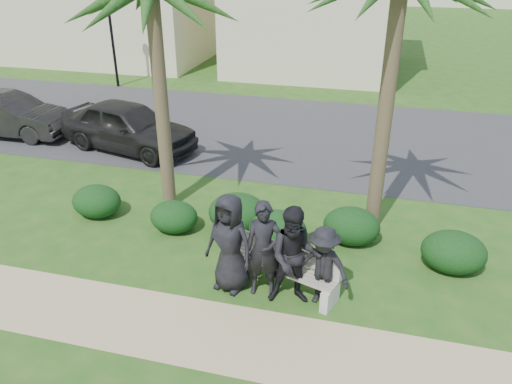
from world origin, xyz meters
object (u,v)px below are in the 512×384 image
at_px(park_bench, 279,269).
at_px(car_b, 9,115).
at_px(man_b, 264,249).
at_px(man_d, 323,266).
at_px(man_a, 230,243).
at_px(car_a, 128,126).
at_px(street_lamp, 110,17).
at_px(man_c, 295,257).

relative_size(park_bench, car_b, 0.58).
distance_m(man_b, man_d, 1.08).
relative_size(man_a, car_b, 0.46).
height_order(park_bench, car_a, car_a).
bearing_deg(car_a, car_b, 101.85).
relative_size(man_a, man_b, 1.03).
bearing_deg(street_lamp, man_b, -52.02).
height_order(man_d, car_a, man_d).
distance_m(man_a, man_b, 0.64).
height_order(man_b, car_a, man_b).
bearing_deg(man_a, man_b, 15.61).
xyz_separation_m(man_d, car_a, (-6.78, 5.85, -0.02)).
bearing_deg(man_c, car_b, 139.27).
relative_size(street_lamp, car_b, 1.03).
bearing_deg(park_bench, car_a, 155.17).
xyz_separation_m(street_lamp, car_a, (4.04, -6.66, -2.19)).
relative_size(park_bench, man_b, 1.30).
distance_m(park_bench, car_a, 8.15).
distance_m(park_bench, man_a, 1.09).
bearing_deg(car_a, man_b, -121.84).
relative_size(man_a, car_a, 0.44).
relative_size(man_b, man_c, 0.99).
bearing_deg(man_a, man_d, 15.20).
height_order(park_bench, man_b, man_b).
xyz_separation_m(park_bench, man_d, (0.83, -0.29, 0.41)).
bearing_deg(man_b, park_bench, 40.72).
bearing_deg(man_d, man_a, -165.99).
bearing_deg(man_a, street_lamp, 142.21).
bearing_deg(man_a, car_a, 147.12).
bearing_deg(man_b, car_b, 141.45).
height_order(man_c, car_b, man_c).
xyz_separation_m(park_bench, man_b, (-0.23, -0.27, 0.58)).
bearing_deg(street_lamp, man_d, -49.14).
distance_m(man_a, man_c, 1.22).
relative_size(car_a, car_b, 1.06).
distance_m(street_lamp, park_bench, 15.99).
bearing_deg(park_bench, man_d, -0.77).
height_order(man_a, man_b, man_a).
height_order(park_bench, car_b, car_b).
height_order(street_lamp, car_a, street_lamp).
relative_size(man_b, car_a, 0.42).
bearing_deg(man_b, car_a, 126.42).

